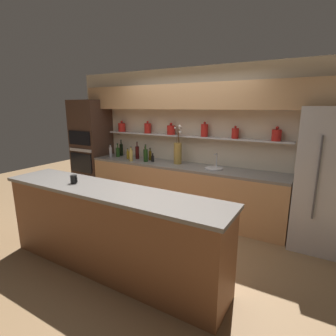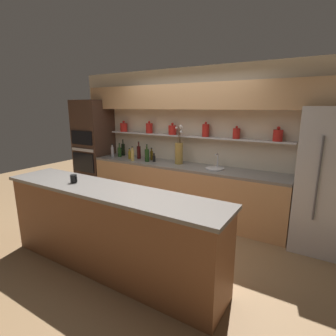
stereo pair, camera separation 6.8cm
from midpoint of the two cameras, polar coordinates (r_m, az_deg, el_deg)
The scene contains 19 objects.
ground_plane at distance 3.94m, azimuth -4.66°, elevation -16.07°, with size 12.00×12.00×0.00m, color olive.
back_wall_unit at distance 4.77m, azimuth 5.92°, elevation 8.63°, with size 5.20×0.44×2.60m.
back_counter_unit at distance 4.76m, azimuth 3.49°, elevation -4.76°, with size 3.63×0.62×0.92m.
island_counter at distance 3.24m, azimuth -12.20°, elevation -12.97°, with size 2.93×0.61×1.02m.
refrigerator at distance 4.08m, azimuth 32.40°, elevation -2.49°, with size 0.82×0.73×1.93m.
oven_tower at distance 5.94m, azimuth -15.48°, elevation 4.06°, with size 0.71×0.64×2.06m.
flower_vase at distance 4.69m, azimuth 2.83°, elevation 3.58°, with size 0.16×0.17×0.70m.
sink_fixture at distance 4.39m, azimuth 10.66°, elevation 0.07°, with size 0.30×0.30×0.25m.
bottle_spirit_0 at distance 5.46m, azimuth -11.66°, elevation 3.53°, with size 0.06×0.06×0.26m.
bottle_wine_1 at distance 5.21m, azimuth -6.00°, elevation 3.46°, with size 0.07×0.07×0.34m.
bottle_wine_2 at distance 4.92m, azimuth -4.20°, elevation 2.82°, with size 0.08×0.08×0.33m.
bottle_spirit_3 at distance 4.99m, azimuth -7.35°, elevation 2.84°, with size 0.07×0.07×0.28m.
bottle_sauce_4 at distance 4.91m, azimuth -2.67°, elevation 2.14°, with size 0.06×0.06×0.16m.
bottle_wine_5 at distance 5.59m, azimuth -9.38°, elevation 4.03°, with size 0.07×0.07×0.34m.
bottle_wine_6 at distance 5.46m, azimuth -10.13°, elevation 3.48°, with size 0.08×0.08×0.28m.
bottle_oil_7 at distance 5.17m, azimuth -4.28°, elevation 3.10°, with size 0.06×0.06×0.25m.
bottle_oil_8 at distance 5.04m, azimuth -3.21°, elevation 2.81°, with size 0.06×0.06×0.24m.
bottle_oil_9 at distance 5.22m, azimuth -8.00°, elevation 2.92°, with size 0.06×0.06×0.21m.
coffee_mug at distance 3.39m, azimuth -19.31°, elevation -2.20°, with size 0.10×0.08×0.10m.
Camera 2 is at (2.08, -2.75, 1.93)m, focal length 28.00 mm.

